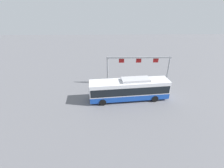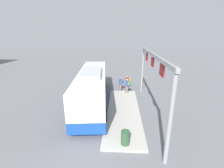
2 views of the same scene
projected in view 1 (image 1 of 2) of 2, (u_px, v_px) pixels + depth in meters
The scene contains 8 objects.
ground_plane at pixel (129, 99), 24.16m from camera, with size 120.00×120.00×0.00m, color slate.
platform_curb at pixel (138, 89), 26.85m from camera, with size 10.00×2.80×0.16m, color #B2ADA3.
bus_main at pixel (129, 89), 23.35m from camera, with size 12.04×3.70×3.46m.
person_boarding at pixel (102, 84), 26.83m from camera, with size 0.54×0.61×1.67m.
person_waiting_near at pixel (113, 83), 26.75m from camera, with size 0.47×0.60×1.67m.
person_waiting_mid at pixel (106, 86), 26.14m from camera, with size 0.51×0.60×1.67m.
platform_sign_gantry at pixel (138, 64), 27.09m from camera, with size 11.20×0.24×5.20m.
trash_bin at pixel (164, 86), 26.75m from camera, with size 0.52×0.52×0.90m, color #2D5133.
Camera 1 is at (3.03, 20.45, 12.99)m, focal length 24.92 mm.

